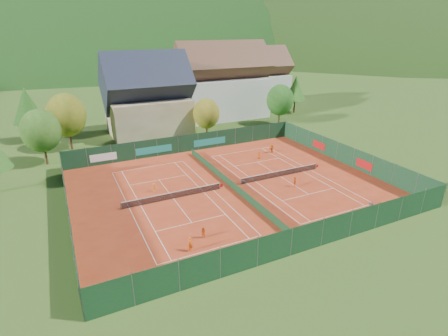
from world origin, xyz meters
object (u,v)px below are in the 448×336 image
player_right_far_a (259,155)px  player_left_far (154,187)px  player_left_mid (203,233)px  player_left_near (190,244)px  hotel_block_b (256,80)px  ball_hopper (371,204)px  player_right_near (295,182)px  chalet (148,100)px  player_right_far_b (272,149)px  hotel_block_a (222,85)px

player_right_far_a → player_left_far: bearing=23.7°
player_right_far_a → player_left_mid: bearing=55.2°
player_left_near → player_left_far: 14.28m
hotel_block_b → player_left_far: bearing=-134.0°
ball_hopper → player_left_mid: bearing=172.2°
player_left_near → player_right_near: size_ratio=1.06×
hotel_block_b → player_right_near: size_ratio=11.69×
player_left_mid → player_right_far_a: player_left_mid is taller
player_right_near → ball_hopper: bearing=-107.5°
chalet → ball_hopper: chalet is taller
hotel_block_b → player_left_near: bearing=-125.9°
player_left_near → player_right_far_b: bearing=27.0°
player_left_near → player_right_far_a: 26.92m
hotel_block_a → player_left_far: 42.31m
hotel_block_a → player_left_far: hotel_block_a is taller
hotel_block_b → player_left_mid: bearing=-125.3°
chalet → player_left_far: bearing=-103.8°
hotel_block_a → player_left_mid: size_ratio=16.57×
chalet → player_left_near: (-6.99, -41.27, -5.84)m
player_left_mid → player_left_far: size_ratio=1.08×
chalet → player_left_near: chalet is taller
player_left_far → player_right_far_b: size_ratio=0.79×
hotel_block_a → player_left_near: 54.35m
chalet → player_right_far_b: chalet is taller
hotel_block_b → player_left_mid: (-38.04, -53.80, -5.97)m
player_left_mid → player_left_near: bearing=-105.8°
chalet → hotel_block_a: bearing=17.5°
ball_hopper → player_left_far: bearing=144.5°
hotel_block_a → player_left_far: size_ratio=17.85×
hotel_block_a → player_right_far_b: (-3.54, -26.94, -6.62)m
player_right_near → hotel_block_b: bearing=20.2°
player_right_far_b → player_left_mid: bearing=24.6°
chalet → ball_hopper: size_ratio=20.25×
player_left_far → hotel_block_a: bearing=-95.3°
ball_hopper → player_left_mid: player_left_mid is taller
player_left_far → player_right_far_a: bearing=-133.4°
hotel_block_a → player_right_far_a: 29.91m
player_left_near → player_left_far: player_left_near is taller
player_left_near → player_left_mid: player_left_near is taller
ball_hopper → player_left_near: 22.23m
player_left_near → player_left_mid: bearing=21.9°
player_left_near → player_left_far: size_ratio=1.30×
player_right_far_a → hotel_block_a: bearing=-94.0°
hotel_block_a → player_right_far_b: 27.96m
ball_hopper → player_left_far: player_left_far is taller
player_right_near → player_left_far: bearing=113.8°
chalet → player_right_far_b: 26.68m
chalet → ball_hopper: 45.59m
player_left_far → player_right_near: (17.29, -6.79, 0.13)m
player_left_mid → player_right_far_b: 27.86m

